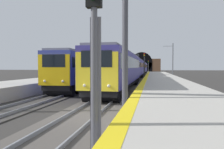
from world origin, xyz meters
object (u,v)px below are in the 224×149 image
object	(u,v)px
overhead_signal_gantry	(40,6)
catenary_mast_far	(173,61)
train_adjacent_platform	(103,68)
railway_signal_near	(94,45)
railway_signal_mid	(144,64)
train_main_approaching	(138,68)
railway_signal_far	(148,65)

from	to	relation	value
overhead_signal_gantry	catenary_mast_far	distance (m)	38.09
train_adjacent_platform	railway_signal_near	xyz separation A→B (m)	(-29.36, -6.38, 0.71)
railway_signal_mid	train_main_approaching	bearing A→B (deg)	-168.41
overhead_signal_gantry	railway_signal_near	bearing A→B (deg)	-140.02
overhead_signal_gantry	train_adjacent_platform	bearing A→B (deg)	5.24
train_main_approaching	overhead_signal_gantry	bearing A→B (deg)	-2.48
railway_signal_mid	railway_signal_far	size ratio (longest dim) A/B	0.97
railway_signal_far	catenary_mast_far	bearing A→B (deg)	6.64
train_adjacent_platform	railway_signal_near	bearing A→B (deg)	10.70
train_main_approaching	train_adjacent_platform	bearing A→B (deg)	-13.96
train_main_approaching	railway_signal_far	world-z (taller)	railway_signal_far
train_main_approaching	railway_signal_far	xyz separation A→B (m)	(44.12, -1.90, 0.93)
train_main_approaching	overhead_signal_gantry	size ratio (longest dim) A/B	8.69
railway_signal_mid	catenary_mast_far	xyz separation A→B (m)	(4.36, -5.70, 0.76)
train_main_approaching	railway_signal_mid	bearing A→B (deg)	12.19
railway_signal_near	railway_signal_far	xyz separation A→B (m)	(90.73, -0.00, 0.22)
train_adjacent_platform	train_main_approaching	bearing A→B (deg)	163.88
train_adjacent_platform	railway_signal_far	size ratio (longest dim) A/B	6.98
catenary_mast_far	train_main_approaching	bearing A→B (deg)	57.13
overhead_signal_gantry	train_main_approaching	bearing A→B (deg)	-3.08
railway_signal_near	railway_signal_far	bearing A→B (deg)	-180.00
railway_signal_near	railway_signal_mid	world-z (taller)	railway_signal_mid
railway_signal_mid	catenary_mast_far	size ratio (longest dim) A/B	0.70
overhead_signal_gantry	catenary_mast_far	bearing A→B (deg)	-15.00
railway_signal_far	catenary_mast_far	world-z (taller)	catenary_mast_far
train_main_approaching	railway_signal_near	bearing A→B (deg)	2.94
railway_signal_far	railway_signal_near	bearing A→B (deg)	0.00
train_adjacent_platform	railway_signal_near	world-z (taller)	railway_signal_near
train_main_approaching	catenary_mast_far	bearing A→B (deg)	57.73
train_main_approaching	railway_signal_mid	world-z (taller)	railway_signal_mid
train_main_approaching	railway_signal_near	size ratio (longest dim) A/B	15.54
train_adjacent_platform	railway_signal_far	distance (m)	61.70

